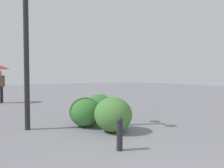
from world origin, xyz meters
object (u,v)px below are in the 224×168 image
at_px(bollard_mid, 121,117).
at_px(pedestrian, 0,73).
at_px(lamppost, 26,22).
at_px(bollard_near, 120,133).

bearing_deg(bollard_mid, pedestrian, 15.17).
height_order(lamppost, bollard_near, lamppost).
bearing_deg(bollard_near, bollard_mid, -33.75).
relative_size(bollard_near, bollard_mid, 0.81).
bearing_deg(bollard_mid, lamppost, 49.60).
bearing_deg(lamppost, pedestrian, 2.65).
distance_m(lamppost, bollard_mid, 3.58).
distance_m(pedestrian, bollard_near, 9.58).
distance_m(pedestrian, bollard_mid, 8.76).
bearing_deg(bollard_near, pedestrian, 9.77).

